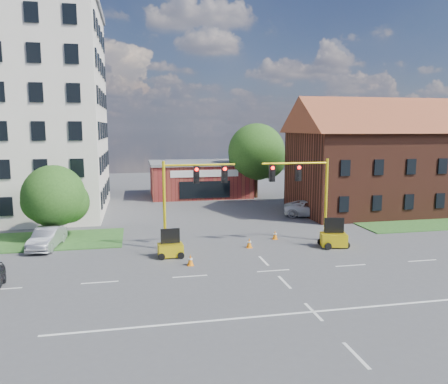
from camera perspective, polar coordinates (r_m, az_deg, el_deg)
The scene contains 18 objects.
ground at distance 26.59m, azimuth 6.46°, elevation -10.18°, with size 120.00×120.00×0.00m, color #464749.
grass_verge_ne at distance 42.74m, azimuth 26.13°, elevation -3.84°, with size 14.00×4.00×0.08m, color #234C1C.
lane_markings at distance 23.93m, azimuth 8.72°, elevation -12.36°, with size 60.00×36.00×0.01m, color silver, non-canonical shape.
office_block at distance 47.47m, azimuth -26.71°, elevation 9.74°, with size 18.40×15.40×20.60m.
brick_shop at distance 54.88m, azimuth -3.19°, elevation 1.77°, with size 12.40×8.40×4.30m.
townhouse_row at distance 47.68m, azimuth 21.46°, elevation 4.76°, with size 21.00×11.00×11.50m.
tree_large at distance 53.21m, azimuth 4.59°, elevation 5.00°, with size 7.19×6.85×9.02m.
tree_nw_front at distance 35.42m, azimuth -20.93°, elevation -0.69°, with size 4.92×4.68×5.69m.
signal_mast_west at distance 30.50m, azimuth -4.74°, elevation -0.18°, with size 5.30×0.60×6.20m.
signal_mast_east at distance 32.68m, azimuth 10.61°, elevation 0.27°, with size 5.30×0.60×6.20m.
trailer_west at distance 29.15m, azimuth -7.00°, elevation -7.35°, with size 1.67×1.17×1.83m.
trailer_east at distance 32.26m, azimuth 14.13°, elevation -5.89°, with size 2.01×1.57×2.03m.
cone_a at distance 27.37m, azimuth -4.41°, elevation -8.86°, with size 0.40×0.40×0.70m.
cone_b at distance 33.23m, azimuth -7.19°, elevation -5.81°, with size 0.40×0.40×0.70m.
cone_c at distance 31.25m, azimuth 3.31°, elevation -6.67°, with size 0.40×0.40×0.70m.
cone_d at distance 33.74m, azimuth 6.68°, elevation -5.59°, with size 0.40×0.40×0.70m.
pickup_white at distance 42.78m, azimuth 11.53°, elevation -2.14°, with size 2.55×5.53×1.54m, color white.
sedan_silver_front at distance 33.44m, azimuth -22.11°, elevation -5.58°, with size 1.55×4.44×1.46m, color #9A9BA1.
Camera 1 is at (-7.89, -23.96, 8.42)m, focal length 35.00 mm.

